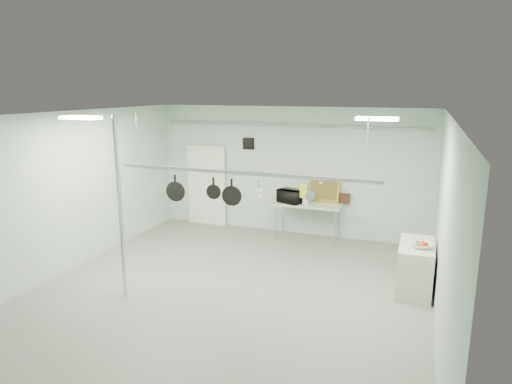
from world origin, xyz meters
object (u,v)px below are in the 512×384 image
at_px(chrome_pole, 120,209).
at_px(coffee_canister, 305,200).
at_px(skillet_left, 175,188).
at_px(prep_table, 308,206).
at_px(fruit_bowl, 421,245).
at_px(skillet_right, 232,193).
at_px(side_cabinet, 415,267).
at_px(skillet_mid, 213,188).
at_px(microwave, 291,196).
at_px(pot_rack, 242,171).

distance_m(chrome_pole, coffee_canister, 4.71).
height_order(chrome_pole, skillet_left, chrome_pole).
bearing_deg(prep_table, chrome_pole, -118.71).
height_order(fruit_bowl, skillet_right, skillet_right).
distance_m(coffee_canister, skillet_right, 3.34).
height_order(prep_table, side_cabinet, prep_table).
bearing_deg(skillet_mid, microwave, 73.35).
xyz_separation_m(coffee_canister, skillet_right, (-0.54, -3.19, 0.83)).
relative_size(fruit_bowl, skillet_left, 0.70).
distance_m(prep_table, microwave, 0.50).
bearing_deg(fruit_bowl, skillet_mid, -165.54).
xyz_separation_m(side_cabinet, fruit_bowl, (0.07, -0.18, 0.49)).
height_order(prep_table, microwave, microwave).
relative_size(microwave, skillet_left, 1.15).
height_order(microwave, skillet_mid, skillet_mid).
xyz_separation_m(chrome_pole, microwave, (1.87, 4.13, -0.53)).
distance_m(microwave, skillet_mid, 3.37).
distance_m(skillet_left, skillet_right, 1.13).
height_order(skillet_left, skillet_mid, same).
bearing_deg(pot_rack, side_cabinet, 20.45).
bearing_deg(prep_table, skillet_mid, -105.98).
relative_size(chrome_pole, prep_table, 2.00).
relative_size(side_cabinet, coffee_canister, 6.03).
relative_size(side_cabinet, microwave, 2.06).
height_order(pot_rack, microwave, pot_rack).
bearing_deg(pot_rack, skillet_mid, 180.00).
xyz_separation_m(chrome_pole, side_cabinet, (4.85, 2.00, -1.15)).
relative_size(prep_table, coffee_canister, 8.03).
bearing_deg(prep_table, skillet_right, -100.16).
distance_m(pot_rack, microwave, 3.43).
xyz_separation_m(chrome_pole, fruit_bowl, (4.92, 1.82, -0.66)).
relative_size(chrome_pole, side_cabinet, 2.67).
bearing_deg(prep_table, pot_rack, -96.91).
height_order(coffee_canister, skillet_right, skillet_right).
height_order(fruit_bowl, skillet_mid, skillet_mid).
bearing_deg(chrome_pole, prep_table, 61.29).
bearing_deg(skillet_mid, skillet_right, -7.61).
bearing_deg(skillet_mid, chrome_pole, -154.02).
bearing_deg(prep_table, side_cabinet, -40.79).
distance_m(prep_table, fruit_bowl, 3.54).
bearing_deg(pot_rack, microwave, 90.55).
relative_size(side_cabinet, fruit_bowl, 3.39).
bearing_deg(prep_table, skillet_left, -117.60).
bearing_deg(coffee_canister, pot_rack, -96.23).
height_order(prep_table, skillet_left, skillet_left).
xyz_separation_m(microwave, fruit_bowl, (3.05, -2.31, -0.12)).
xyz_separation_m(chrome_pole, pot_rack, (1.90, 0.90, 0.63)).
height_order(prep_table, pot_rack, pot_rack).
relative_size(pot_rack, microwave, 8.23).
height_order(side_cabinet, pot_rack, pot_rack).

